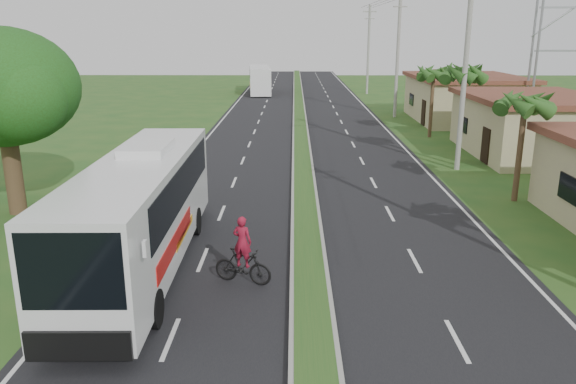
{
  "coord_description": "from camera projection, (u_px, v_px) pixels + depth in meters",
  "views": [
    {
      "loc": [
        -0.49,
        -12.2,
        7.23
      ],
      "look_at": [
        -0.7,
        6.96,
        1.8
      ],
      "focal_mm": 35.0,
      "sensor_mm": 36.0,
      "label": 1
    }
  ],
  "objects": [
    {
      "name": "ground",
      "position": [
        313.0,
        340.0,
        13.7
      ],
      "size": [
        180.0,
        180.0,
        0.0
      ],
      "primitive_type": "plane",
      "color": "#24511D",
      "rests_on": "ground"
    },
    {
      "name": "road_asphalt",
      "position": [
        302.0,
        161.0,
        32.94
      ],
      "size": [
        14.0,
        160.0,
        0.02
      ],
      "primitive_type": "cube",
      "color": "black",
      "rests_on": "ground"
    },
    {
      "name": "median_strip",
      "position": [
        302.0,
        159.0,
        32.91
      ],
      "size": [
        1.2,
        160.0,
        0.18
      ],
      "color": "gray",
      "rests_on": "ground"
    },
    {
      "name": "lane_edge_left",
      "position": [
        189.0,
        161.0,
        33.01
      ],
      "size": [
        0.12,
        160.0,
        0.01
      ],
      "primitive_type": "cube",
      "color": "silver",
      "rests_on": "ground"
    },
    {
      "name": "lane_edge_right",
      "position": [
        416.0,
        161.0,
        32.87
      ],
      "size": [
        0.12,
        160.0,
        0.01
      ],
      "primitive_type": "cube",
      "color": "silver",
      "rests_on": "ground"
    },
    {
      "name": "shop_mid",
      "position": [
        531.0,
        125.0,
        34.21
      ],
      "size": [
        7.6,
        10.6,
        3.67
      ],
      "color": "tan",
      "rests_on": "ground"
    },
    {
      "name": "shop_far",
      "position": [
        464.0,
        98.0,
        47.66
      ],
      "size": [
        8.6,
        11.6,
        3.82
      ],
      "color": "tan",
      "rests_on": "ground"
    },
    {
      "name": "palm_verge_b",
      "position": [
        525.0,
        103.0,
        23.96
      ],
      "size": [
        2.4,
        2.4,
        5.05
      ],
      "color": "#473321",
      "rests_on": "ground"
    },
    {
      "name": "palm_verge_c",
      "position": [
        465.0,
        73.0,
        30.49
      ],
      "size": [
        2.4,
        2.4,
        5.85
      ],
      "color": "#473321",
      "rests_on": "ground"
    },
    {
      "name": "palm_verge_d",
      "position": [
        434.0,
        73.0,
        39.3
      ],
      "size": [
        2.4,
        2.4,
        5.25
      ],
      "color": "#473321",
      "rests_on": "ground"
    },
    {
      "name": "shade_tree",
      "position": [
        0.0,
        91.0,
        22.1
      ],
      "size": [
        6.3,
        6.0,
        7.54
      ],
      "color": "#473321",
      "rests_on": "ground"
    },
    {
      "name": "utility_pole_b",
      "position": [
        466.0,
        53.0,
        29.22
      ],
      "size": [
        3.2,
        0.28,
        12.0
      ],
      "color": "gray",
      "rests_on": "ground"
    },
    {
      "name": "utility_pole_c",
      "position": [
        398.0,
        52.0,
        48.62
      ],
      "size": [
        1.6,
        0.28,
        11.0
      ],
      "color": "gray",
      "rests_on": "ground"
    },
    {
      "name": "utility_pole_d",
      "position": [
        368.0,
        49.0,
        67.93
      ],
      "size": [
        1.6,
        0.28,
        10.5
      ],
      "color": "gray",
      "rests_on": "ground"
    },
    {
      "name": "coach_bus_main",
      "position": [
        142.0,
        205.0,
        17.4
      ],
      "size": [
        2.69,
        11.82,
        3.81
      ],
      "rotation": [
        0.0,
        0.0,
        0.02
      ],
      "color": "silver",
      "rests_on": "ground"
    },
    {
      "name": "coach_bus_far",
      "position": [
        260.0,
        78.0,
        69.8
      ],
      "size": [
        3.35,
        11.24,
        3.23
      ],
      "rotation": [
        0.0,
        0.0,
        0.09
      ],
      "color": "white",
      "rests_on": "ground"
    },
    {
      "name": "motorcyclist",
      "position": [
        243.0,
        260.0,
        16.63
      ],
      "size": [
        1.87,
        1.04,
        2.11
      ],
      "rotation": [
        0.0,
        0.0,
        -0.32
      ],
      "color": "black",
      "rests_on": "ground"
    }
  ]
}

